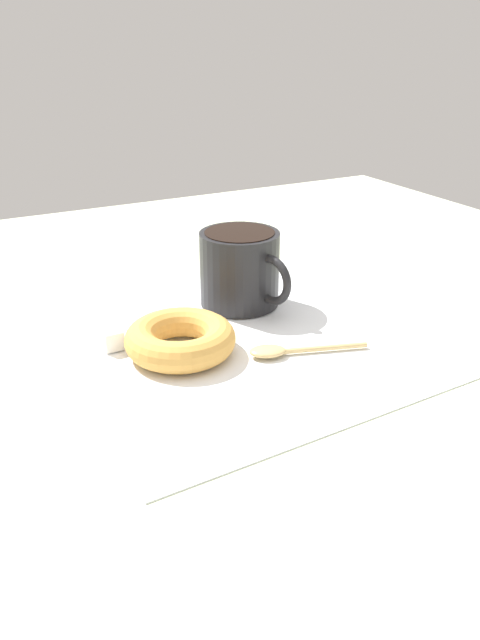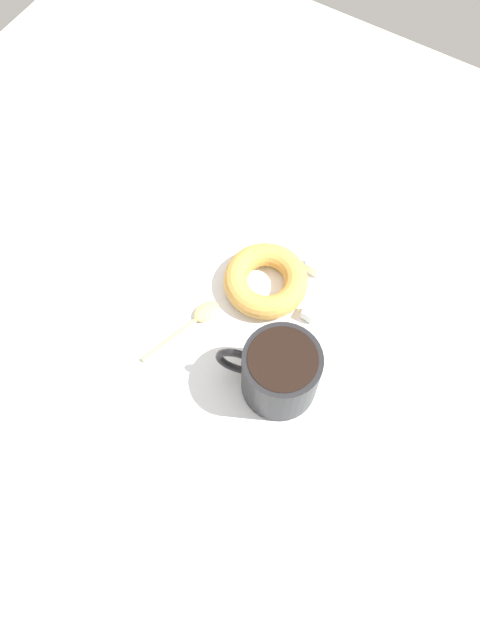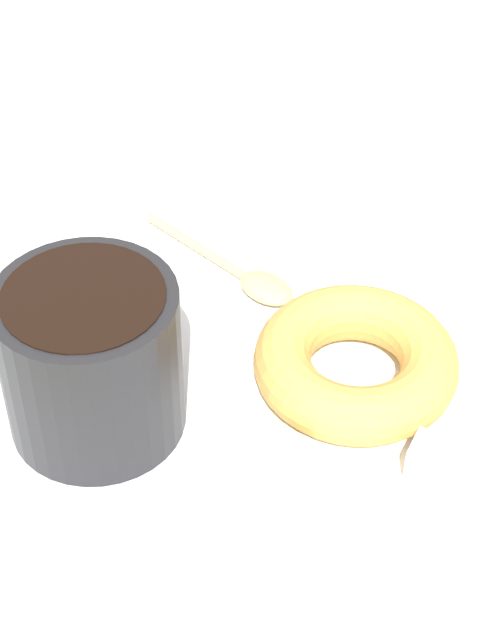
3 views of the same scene
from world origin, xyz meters
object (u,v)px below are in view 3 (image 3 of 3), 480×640
Objects in this scene: coffee_cup at (92,355)px; sugar_cube_extra at (287,456)px; donut at (356,362)px; spoon at (248,277)px; sugar_cube at (430,459)px.

coffee_cup reaches higher than sugar_cube_extra.
donut is 10.03cm from spoon.
sugar_cube_extra is (-2.76, 6.40, -0.18)cm from sugar_cube.
spoon is at bearing 57.69° from sugar_cube.
donut is (8.10, -10.92, -2.88)cm from coffee_cup.
coffee_cup is 17.29cm from sugar_cube.
sugar_cube is (3.98, -16.47, -3.45)cm from coffee_cup.
coffee_cup is 13.77cm from spoon.
donut is 0.92× the size of spoon.
donut is 6.97cm from sugar_cube_extra.
spoon is (4.88, 8.68, -1.13)cm from donut.
spoon is at bearing 60.65° from donut.
sugar_cube_extra is at bearing 172.90° from donut.
coffee_cup reaches higher than donut.
spoon is 6.14× the size of sugar_cube.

